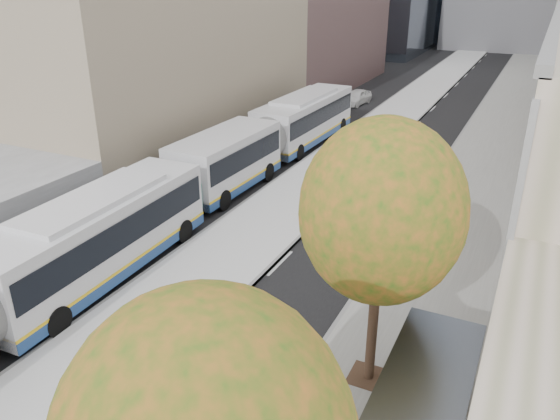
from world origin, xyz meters
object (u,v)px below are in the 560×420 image
Objects in this scene: distant_car at (357,97)px; bus_far at (276,134)px; bus_near at (6,291)px; bus_shelter at (436,386)px.

bus_far is at bearing -81.64° from distant_car.
bus_shelter is at bearing 2.54° from bus_near.
bus_shelter is 22.91m from bus_far.
distant_car is at bearing 111.09° from bus_shelter.
bus_shelter is at bearing -53.37° from bus_far.
bus_far is 4.89× the size of distant_car.
bus_near is at bearing -82.04° from distant_car.
bus_shelter is 0.23× the size of bus_far.
bus_near is at bearing -87.74° from bus_far.
distant_car is (-0.52, 17.03, -1.05)m from bus_far.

